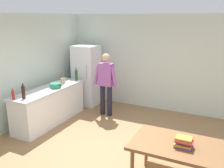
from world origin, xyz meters
TOP-DOWN VIEW (x-y plane):
  - ground_plane at (0.00, 0.00)m, footprint 14.00×14.00m
  - wall_back at (0.00, 3.00)m, footprint 6.40×0.12m
  - wall_left at (-2.60, 0.20)m, footprint 0.12×5.60m
  - kitchen_counter at (-2.00, 0.80)m, footprint 0.64×2.20m
  - refrigerator at (-1.90, 2.40)m, footprint 0.70×0.67m
  - person at (-0.95, 1.85)m, footprint 0.70×0.22m
  - dining_table at (1.40, -0.30)m, footprint 1.40×0.90m
  - cooking_pot at (-1.88, 0.92)m, footprint 0.40×0.28m
  - utensil_jar at (-1.97, 1.35)m, footprint 0.11×0.11m
  - bottle_sauce_red at (-2.13, -0.19)m, footprint 0.06×0.06m
  - bottle_wine_dark at (-1.96, -0.06)m, footprint 0.08×0.08m
  - bottle_wine_green at (-1.85, 1.79)m, footprint 0.08×0.08m
  - book_stack at (1.49, -0.36)m, footprint 0.27×0.21m

SIDE VIEW (x-z plane):
  - ground_plane at x=0.00m, z-range 0.00..0.00m
  - kitchen_counter at x=-2.00m, z-range 0.00..0.90m
  - dining_table at x=1.40m, z-range 0.30..1.05m
  - book_stack at x=1.49m, z-range 0.75..0.90m
  - refrigerator at x=-1.90m, z-range 0.00..1.80m
  - cooking_pot at x=-1.88m, z-range 0.90..1.02m
  - person at x=-0.95m, z-range 0.13..1.83m
  - utensil_jar at x=-1.97m, z-range 0.82..1.14m
  - bottle_sauce_red at x=-2.13m, z-range 0.88..1.12m
  - bottle_wine_dark at x=-1.96m, z-range 0.88..1.22m
  - bottle_wine_green at x=-1.85m, z-range 0.88..1.22m
  - wall_back at x=0.00m, z-range 0.00..2.70m
  - wall_left at x=-2.60m, z-range 0.00..2.70m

